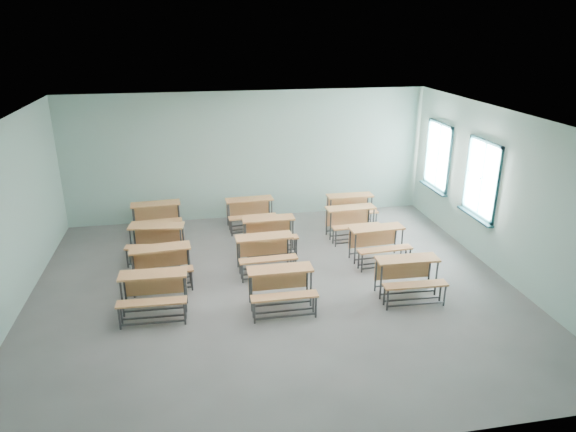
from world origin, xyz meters
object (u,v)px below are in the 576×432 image
at_px(desk_unit_r0c2, 408,272).
at_px(desk_unit_r3c0, 156,214).
at_px(desk_unit_r1c0, 161,260).
at_px(desk_unit_r2c1, 269,229).
at_px(desk_unit_r0c0, 153,288).
at_px(desk_unit_r1c1, 265,249).
at_px(desk_unit_r2c0, 156,237).
at_px(desk_unit_r0c1, 281,283).
at_px(desk_unit_r3c1, 250,209).
at_px(desk_unit_r3c2, 351,205).
at_px(desk_unit_r1c2, 378,239).
at_px(desk_unit_r2c2, 352,218).

xyz_separation_m(desk_unit_r0c2, desk_unit_r3c0, (-4.66, 3.96, 0.00)).
bearing_deg(desk_unit_r1c0, desk_unit_r2c1, 22.95).
relative_size(desk_unit_r0c0, desk_unit_r1c1, 1.00).
relative_size(desk_unit_r0c2, desk_unit_r2c0, 0.94).
bearing_deg(desk_unit_r0c1, desk_unit_r3c0, 120.61).
relative_size(desk_unit_r3c1, desk_unit_r3c2, 1.03).
bearing_deg(desk_unit_r1c0, desk_unit_r3c0, 90.23).
relative_size(desk_unit_r1c0, desk_unit_r3c2, 1.04).
xyz_separation_m(desk_unit_r0c0, desk_unit_r3c2, (4.56, 3.48, 0.00)).
distance_m(desk_unit_r0c2, desk_unit_r3c2, 3.71).
distance_m(desk_unit_r0c2, desk_unit_r3c0, 6.12).
relative_size(desk_unit_r1c2, desk_unit_r3c2, 1.03).
bearing_deg(desk_unit_r0c1, desk_unit_r2c2, 52.82).
height_order(desk_unit_r0c2, desk_unit_r1c0, same).
bearing_deg(desk_unit_r1c0, desk_unit_r0c0, -98.65).
relative_size(desk_unit_r3c0, desk_unit_r3c2, 1.04).
height_order(desk_unit_r0c2, desk_unit_r1c2, same).
relative_size(desk_unit_r2c1, desk_unit_r3c0, 0.96).
bearing_deg(desk_unit_r2c2, desk_unit_r0c0, -151.41).
relative_size(desk_unit_r0c0, desk_unit_r3c1, 0.99).
distance_m(desk_unit_r0c2, desk_unit_r2c0, 5.23).
relative_size(desk_unit_r0c2, desk_unit_r3c1, 0.99).
bearing_deg(desk_unit_r0c0, desk_unit_r1c1, 33.38).
height_order(desk_unit_r1c2, desk_unit_r2c1, same).
distance_m(desk_unit_r2c0, desk_unit_r3c2, 4.79).
distance_m(desk_unit_r0c0, desk_unit_r2c1, 3.26).
relative_size(desk_unit_r1c1, desk_unit_r2c2, 1.00).
relative_size(desk_unit_r1c0, desk_unit_r3c1, 1.01).
xyz_separation_m(desk_unit_r0c1, desk_unit_r2c0, (-2.25, 2.48, 0.00)).
relative_size(desk_unit_r2c0, desk_unit_r3c0, 1.04).
xyz_separation_m(desk_unit_r0c2, desk_unit_r3c2, (0.05, 3.71, 0.00)).
distance_m(desk_unit_r0c1, desk_unit_r1c1, 1.49).
bearing_deg(desk_unit_r3c0, desk_unit_r3c2, -7.13).
distance_m(desk_unit_r2c1, desk_unit_r3c2, 2.53).
xyz_separation_m(desk_unit_r1c0, desk_unit_r2c0, (-0.15, 1.18, 0.00)).
relative_size(desk_unit_r1c1, desk_unit_r2c1, 1.02).
height_order(desk_unit_r1c1, desk_unit_r2c2, same).
height_order(desk_unit_r0c0, desk_unit_r3c1, same).
distance_m(desk_unit_r2c0, desk_unit_r3c1, 2.55).
bearing_deg(desk_unit_r1c2, desk_unit_r2c2, 93.71).
bearing_deg(desk_unit_r0c2, desk_unit_r1c0, 165.42).
bearing_deg(desk_unit_r1c2, desk_unit_r1c0, 179.01).
xyz_separation_m(desk_unit_r2c1, desk_unit_r2c2, (1.99, 0.34, 0.00)).
bearing_deg(desk_unit_r2c2, desk_unit_r3c0, 163.36).
xyz_separation_m(desk_unit_r1c0, desk_unit_r1c2, (4.41, 0.21, 0.00)).
height_order(desk_unit_r0c2, desk_unit_r2c2, same).
bearing_deg(desk_unit_r1c0, desk_unit_r0c2, -21.26).
bearing_deg(desk_unit_r2c2, desk_unit_r3c2, 71.82).
height_order(desk_unit_r2c0, desk_unit_r3c0, same).
relative_size(desk_unit_r1c1, desk_unit_r3c0, 0.98).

